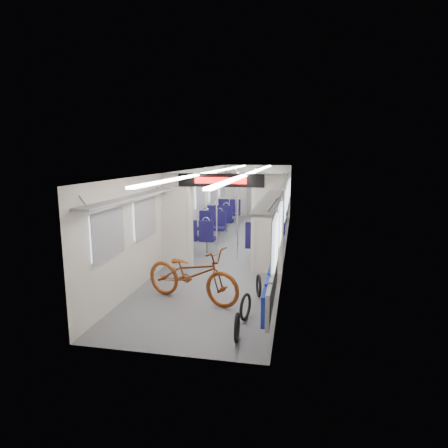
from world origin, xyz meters
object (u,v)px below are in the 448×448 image
Objects in this scene: bicycle at (192,274)px; seat_bay_far_left at (225,214)px; flip_bench at (271,288)px; bike_hoop_a at (237,329)px; bike_hoop_c at (259,287)px; bike_hoop_b at (245,308)px; seat_bay_near_left at (206,229)px; stanchion_near_left at (217,216)px; stanchion_far_left at (236,203)px; stanchion_far_right at (255,204)px; seat_bay_near_right at (267,232)px; seat_bay_far_right at (275,213)px; stanchion_near_right at (238,217)px.

seat_bay_far_left is (-0.78, 7.29, 0.01)m from bicycle.
seat_bay_far_left is at bearing 106.14° from flip_bench.
bike_hoop_c is at bearing 85.88° from bike_hoop_a.
bike_hoop_b is 8.17m from seat_bay_far_left.
seat_bay_near_left is (-1.99, 3.84, 0.32)m from bike_hoop_c.
stanchion_far_left is at bearing 89.45° from stanchion_near_left.
bicycle is at bearing -79.66° from seat_bay_near_left.
seat_bay_near_left is 1.98m from stanchion_far_right.
seat_bay_near_right is (1.09, 3.93, 0.04)m from bicycle.
seat_bay_far_left is at bearing -164.73° from seat_bay_far_right.
stanchion_far_left reaches higher than seat_bay_far_right.
seat_bay_near_left is 1.89m from stanchion_near_right.
stanchion_near_left is at bearing 105.88° from bike_hoop_a.
flip_bench reaches higher than bike_hoop_a.
bike_hoop_c is at bearing -61.26° from stanchion_near_left.
bicycle is 4.34× the size of bike_hoop_b.
stanchion_far_left is (-1.34, 5.43, 0.95)m from bike_hoop_c.
flip_bench is 4.57m from seat_bay_near_right.
stanchion_far_right is (0.67, -0.25, 0.00)m from stanchion_far_left.
bike_hoop_b is 8.46m from seat_bay_far_right.
bike_hoop_c is (0.11, 1.07, -0.01)m from bike_hoop_b.
bicycle is 5.88m from stanchion_far_left.
flip_bench is at bearing -87.15° from seat_bay_far_right.
stanchion_near_right is at bearing 101.16° from bike_hoop_b.
bike_hoop_a is at bearing -90.11° from seat_bay_near_right.
seat_bay_far_left is 2.24m from stanchion_far_right.
bike_hoop_a is at bearing -74.12° from stanchion_near_left.
bike_hoop_a is 8.92m from seat_bay_far_left.
stanchion_far_left is at bearing 100.07° from stanchion_near_right.
bike_hoop_b is at bearing 88.45° from bike_hoop_a.
stanchion_far_right reaches higher than seat_bay_far_right.
bike_hoop_a is 5.99m from seat_bay_near_left.
seat_bay_far_left is 1.00× the size of seat_bay_far_right.
stanchion_far_right is (0.55, 5.59, 0.62)m from bicycle.
seat_bay_near_left is (-1.86, 5.68, 0.32)m from bike_hoop_a.
seat_bay_near_right reaches higher than seat_bay_far_right.
bike_hoop_a is 4.49m from stanchion_near_right.
bike_hoop_a is at bearing -118.04° from flip_bench.
bicycle and seat_bay_near_left have the same top height.
stanchion_near_right is (1.18, -1.34, 0.63)m from seat_bay_near_left.
bike_hoop_b is 1.02× the size of bike_hoop_c.
bike_hoop_b is 0.20× the size of seat_bay_near_right.
seat_bay_far_left reaches higher than bicycle.
seat_bay_near_right is (0.01, 5.35, 0.37)m from bike_hoop_a.
stanchion_far_right is (1.33, -1.70, 0.61)m from seat_bay_far_left.
bike_hoop_a is 1.84m from bike_hoop_c.
stanchion_near_left is 1.00× the size of stanchion_near_right.
stanchion_far_right is at bearing 94.34° from bike_hoop_a.
seat_bay_near_left reaches higher than bike_hoop_c.
seat_bay_near_left reaches higher than bike_hoop_b.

